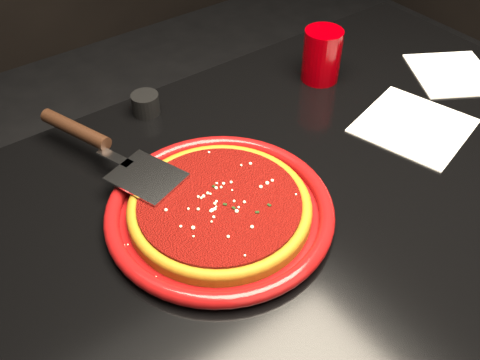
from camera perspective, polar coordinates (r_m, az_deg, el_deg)
name	(u,v)px	position (r m, az deg, el deg)	size (l,w,h in m)	color
table	(299,316)	(1.16, 6.34, -14.23)	(1.20, 0.80, 0.75)	black
plate	(220,211)	(0.80, -2.17, -3.29)	(0.34, 0.34, 0.03)	maroon
pizza_crust	(220,209)	(0.80, -2.17, -3.09)	(0.28, 0.28, 0.01)	brown
pizza_crust_rim	(220,206)	(0.80, -2.19, -2.75)	(0.28, 0.28, 0.02)	brown
pizza_sauce	(220,203)	(0.79, -2.20, -2.50)	(0.24, 0.24, 0.01)	#690C09
parmesan_dusting	(219,200)	(0.79, -2.21, -2.15)	(0.24, 0.24, 0.01)	#F7EFBF
basil_flecks	(219,200)	(0.79, -2.21, -2.20)	(0.22, 0.22, 0.00)	black
pizza_server	(109,148)	(0.89, -13.80, 3.30)	(0.10, 0.35, 0.03)	silver
cup	(322,55)	(1.10, 8.71, 13.01)	(0.08, 0.08, 0.11)	#910004
napkin_a	(414,126)	(1.03, 18.03, 5.53)	(0.18, 0.18, 0.00)	white
napkin_b	(452,74)	(1.21, 21.70, 10.48)	(0.16, 0.17, 0.00)	white
ramekin	(146,104)	(1.02, -10.03, 8.00)	(0.05, 0.05, 0.04)	black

